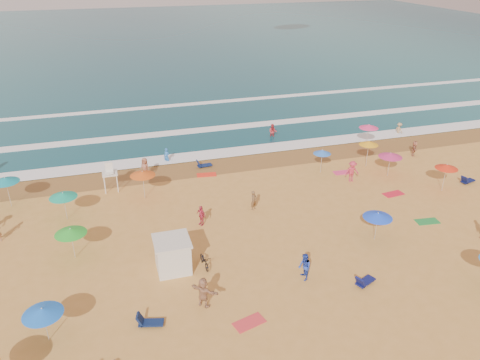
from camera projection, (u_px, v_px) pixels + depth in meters
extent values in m
plane|color=gold|center=(245.00, 239.00, 32.12)|extent=(220.00, 220.00, 0.00)
cube|color=#0C4756|center=(135.00, 40.00, 104.48)|extent=(220.00, 140.00, 0.18)
plane|color=olive|center=(205.00, 167.00, 42.88)|extent=(220.00, 220.00, 0.00)
cube|color=white|center=(200.00, 156.00, 45.00)|extent=(200.00, 2.20, 0.05)
cube|color=white|center=(186.00, 132.00, 51.03)|extent=(200.00, 1.60, 0.05)
cube|color=white|center=(172.00, 106.00, 59.64)|extent=(200.00, 1.20, 0.05)
cube|color=silver|center=(173.00, 255.00, 28.64)|extent=(2.00, 2.00, 2.00)
cube|color=silver|center=(172.00, 241.00, 28.18)|extent=(2.20, 2.20, 0.12)
imported|color=black|center=(204.00, 261.00, 29.12)|extent=(0.70, 1.68, 0.86)
cone|color=blue|center=(42.00, 311.00, 22.91)|extent=(1.99, 1.99, 0.35)
cone|color=#13A27C|center=(63.00, 195.00, 33.62)|extent=(1.99, 1.99, 0.35)
cone|color=red|center=(447.00, 166.00, 37.65)|extent=(1.79, 1.79, 0.35)
cone|color=blue|center=(378.00, 215.00, 31.23)|extent=(1.96, 1.96, 0.35)
cone|color=#CB2D6D|center=(391.00, 155.00, 40.34)|extent=(2.05, 2.05, 0.35)
cone|color=#EEA419|center=(369.00, 143.00, 41.97)|extent=(1.73, 1.73, 0.35)
cone|color=blue|center=(322.00, 152.00, 40.91)|extent=(1.55, 1.55, 0.35)
cone|color=#DA5717|center=(143.00, 173.00, 36.51)|extent=(1.98, 1.98, 0.35)
cone|color=teal|center=(5.00, 180.00, 35.25)|extent=(2.02, 2.02, 0.35)
cone|color=#F23577|center=(369.00, 126.00, 45.88)|extent=(1.89, 1.89, 0.35)
cone|color=green|center=(70.00, 231.00, 29.29)|extent=(1.98, 1.98, 0.35)
cube|color=#0E1E49|center=(151.00, 323.00, 24.61)|extent=(1.40, 0.87, 0.34)
cube|color=#101553|center=(365.00, 281.00, 27.69)|extent=(1.42, 1.04, 0.34)
cube|color=#0E1549|center=(468.00, 181.00, 39.86)|extent=(1.40, 0.87, 0.34)
cube|color=#101F50|center=(205.00, 165.00, 42.80)|extent=(1.34, 0.66, 0.34)
cube|color=#FB321B|center=(207.00, 175.00, 41.32)|extent=(1.80, 1.08, 0.03)
cube|color=#DF343A|center=(249.00, 323.00, 24.83)|extent=(1.87, 1.28, 0.03)
cube|color=red|center=(393.00, 194.00, 38.05)|extent=(1.78, 1.04, 0.03)
cube|color=#218538|center=(427.00, 221.00, 34.16)|extent=(1.79, 1.05, 0.03)
cube|color=#F43974|center=(343.00, 172.00, 41.77)|extent=(1.74, 0.95, 0.03)
imported|color=#C53147|center=(352.00, 171.00, 39.78)|extent=(1.25, 0.77, 1.87)
imported|color=brown|center=(254.00, 200.00, 35.47)|extent=(0.67, 0.63, 1.54)
imported|color=tan|center=(399.00, 130.00, 50.40)|extent=(0.72, 1.06, 1.52)
imported|color=#C8324C|center=(201.00, 215.00, 33.50)|extent=(0.76, 0.95, 1.51)
imported|color=#B67054|center=(414.00, 148.00, 44.96)|extent=(1.18, 1.38, 1.50)
imported|color=tan|center=(203.00, 292.00, 25.66)|extent=(1.60, 1.57, 1.83)
imported|color=blue|center=(167.00, 156.00, 43.65)|extent=(0.69, 0.68, 1.61)
imported|color=#D0343A|center=(273.00, 132.00, 49.39)|extent=(1.05, 0.95, 1.75)
imported|color=#2844BB|center=(305.00, 267.00, 27.80)|extent=(0.72, 0.89, 1.74)
imported|color=#985C46|center=(145.00, 168.00, 40.51)|extent=(1.05, 1.01, 1.81)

